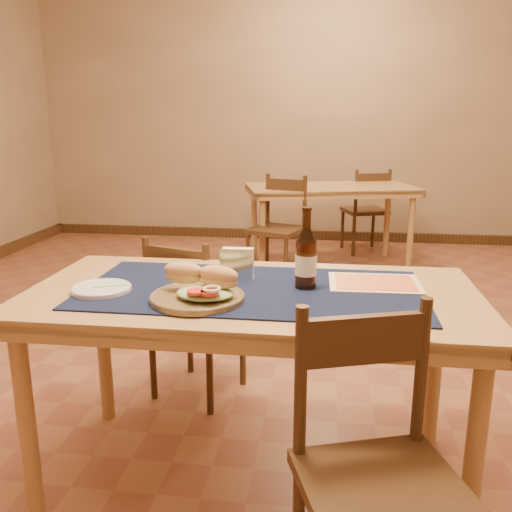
# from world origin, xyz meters

# --- Properties ---
(room) EXTENTS (6.04, 7.04, 2.84)m
(room) POSITION_xyz_m (0.00, 0.00, 1.40)
(room) COLOR brown
(room) RESTS_ON ground
(main_table) EXTENTS (1.60, 0.80, 0.75)m
(main_table) POSITION_xyz_m (0.00, -0.80, 0.67)
(main_table) COLOR #A07B4B
(main_table) RESTS_ON ground
(placemat) EXTENTS (1.20, 0.60, 0.01)m
(placemat) POSITION_xyz_m (0.00, -0.80, 0.75)
(placemat) COLOR #0F173A
(placemat) RESTS_ON main_table
(baseboard) EXTENTS (6.00, 7.00, 0.10)m
(baseboard) POSITION_xyz_m (0.00, 0.00, 0.05)
(baseboard) COLOR #3F2916
(baseboard) RESTS_ON ground
(back_table) EXTENTS (1.63, 1.10, 0.75)m
(back_table) POSITION_xyz_m (0.28, 2.35, 0.67)
(back_table) COLOR #A07B4B
(back_table) RESTS_ON ground
(chair_main_far) EXTENTS (0.48, 0.48, 0.82)m
(chair_main_far) POSITION_xyz_m (-0.37, -0.22, 0.43)
(chair_main_far) COLOR #3F2916
(chair_main_far) RESTS_ON ground
(chair_main_near) EXTENTS (0.51, 0.51, 0.88)m
(chair_main_near) POSITION_xyz_m (0.41, -1.38, 0.46)
(chair_main_near) COLOR #3F2916
(chair_main_near) RESTS_ON ground
(chair_back_near) EXTENTS (0.53, 0.53, 0.88)m
(chair_back_near) POSITION_xyz_m (-0.15, 1.85, 0.46)
(chair_back_near) COLOR #3F2916
(chair_back_near) RESTS_ON ground
(chair_back_far) EXTENTS (0.50, 0.50, 0.86)m
(chair_back_far) POSITION_xyz_m (0.65, 2.93, 0.45)
(chair_back_far) COLOR #3F2916
(chair_back_far) RESTS_ON ground
(sandwich_plate) EXTENTS (0.32, 0.32, 0.12)m
(sandwich_plate) POSITION_xyz_m (-0.15, -0.95, 0.79)
(sandwich_plate) COLOR brown
(sandwich_plate) RESTS_ON placemat
(side_plate) EXTENTS (0.21, 0.21, 0.02)m
(side_plate) POSITION_xyz_m (-0.52, -0.90, 0.77)
(side_plate) COLOR silver
(side_plate) RESTS_ON placemat
(fork) EXTENTS (0.11, 0.06, 0.00)m
(fork) POSITION_xyz_m (-0.48, -0.88, 0.77)
(fork) COLOR #91E97F
(fork) RESTS_ON side_plate
(beer_bottle) EXTENTS (0.08, 0.08, 0.29)m
(beer_bottle) POSITION_xyz_m (0.19, -0.76, 0.86)
(beer_bottle) COLOR #49210D
(beer_bottle) RESTS_ON placemat
(napkin_holder) EXTENTS (0.14, 0.05, 0.12)m
(napkin_holder) POSITION_xyz_m (-0.07, -0.68, 0.81)
(napkin_holder) COLOR white
(napkin_holder) RESTS_ON placemat
(menu_card) EXTENTS (0.34, 0.25, 0.01)m
(menu_card) POSITION_xyz_m (0.44, -0.68, 0.76)
(menu_card) COLOR beige
(menu_card) RESTS_ON placemat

